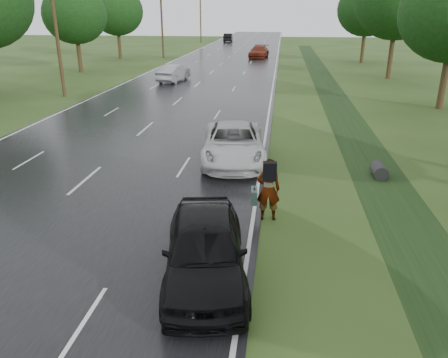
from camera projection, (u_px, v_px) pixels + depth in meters
road at (218, 67)px, 51.31m from camera, size 14.00×180.00×0.04m
edge_stripe_east at (276, 68)px, 50.50m from camera, size 0.12×180.00×0.01m
edge_stripe_west at (162, 66)px, 52.11m from camera, size 0.12×180.00×0.01m
center_line at (218, 67)px, 51.30m from camera, size 0.12×180.00×0.01m
drainage_ditch at (349, 124)px, 25.62m from camera, size 2.20×120.00×0.56m
utility_pole_mid at (56, 26)px, 32.04m from camera, size 1.60×0.26×10.00m
utility_pole_far at (162, 19)px, 59.79m from camera, size 1.60×0.26×10.00m
utility_pole_distant at (201, 16)px, 87.53m from camera, size 1.60×0.26×10.00m
tree_east_d at (398, 0)px, 40.14m from camera, size 8.00×8.00×10.76m
tree_east_f at (367, 9)px, 53.40m from camera, size 7.20×7.20×9.62m
tree_west_d at (75, 15)px, 45.36m from camera, size 6.60×6.60×8.80m
tree_west_f at (117, 11)px, 58.27m from camera, size 7.00×7.00×9.29m
pedestrian at (268, 189)px, 13.61m from camera, size 0.95×0.80×2.03m
white_pickup at (233, 143)px, 19.00m from camera, size 3.24×5.96×1.59m
dark_sedan at (205, 249)px, 10.54m from camera, size 2.73×5.11×1.65m
silver_sedan at (174, 73)px, 40.53m from camera, size 2.37×4.88×1.54m
far_car_red at (259, 52)px, 60.86m from camera, size 2.86×5.81×1.63m
far_car_dark at (228, 38)px, 92.26m from camera, size 2.07×5.15×1.67m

